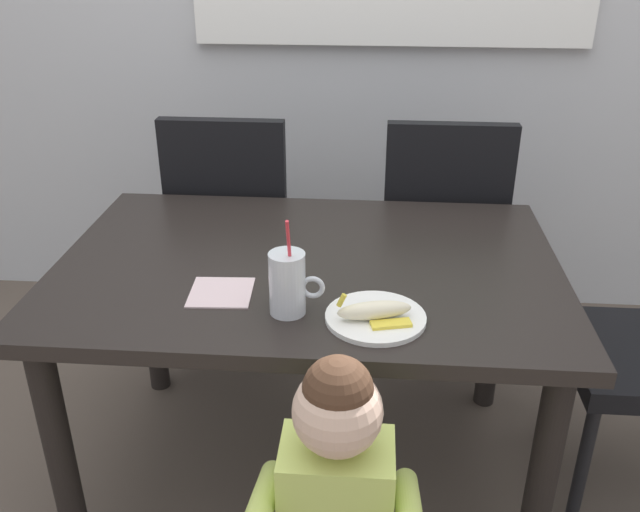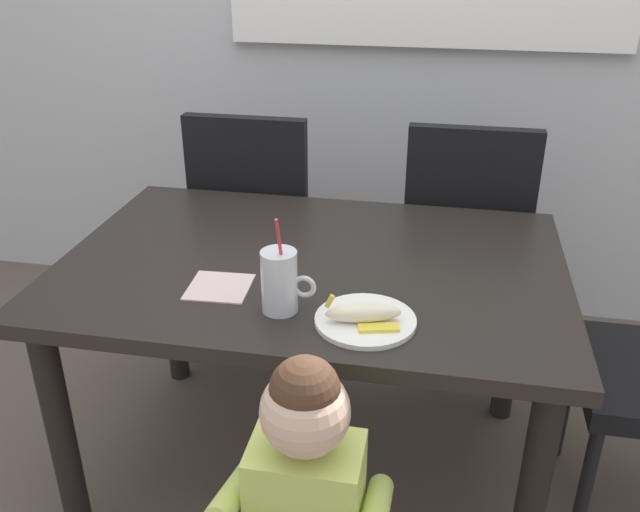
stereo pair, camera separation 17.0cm
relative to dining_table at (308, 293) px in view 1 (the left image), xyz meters
name	(u,v)px [view 1 (the left image)]	position (x,y,z in m)	size (l,w,h in m)	color
ground_plane	(310,466)	(0.00, 0.00, -0.62)	(24.00, 24.00, 0.00)	brown
dining_table	(308,293)	(0.00, 0.00, 0.00)	(1.33, 0.91, 0.72)	black
dining_chair_left	(234,224)	(-0.33, 0.63, -0.08)	(0.44, 0.45, 0.96)	black
dining_chair_right	(441,229)	(0.42, 0.65, -0.08)	(0.44, 0.45, 0.96)	black
toddler_standing	(336,493)	(0.11, -0.62, -0.10)	(0.33, 0.24, 0.84)	#3F4760
milk_cup	(288,287)	(-0.02, -0.27, 0.16)	(0.13, 0.09, 0.25)	silver
snack_plate	(376,317)	(0.18, -0.29, 0.10)	(0.23, 0.23, 0.01)	white
peeled_banana	(375,311)	(0.18, -0.30, 0.13)	(0.18, 0.12, 0.07)	#F4EAC6
paper_napkin	(221,292)	(-0.19, -0.19, 0.10)	(0.15, 0.15, 0.00)	silver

